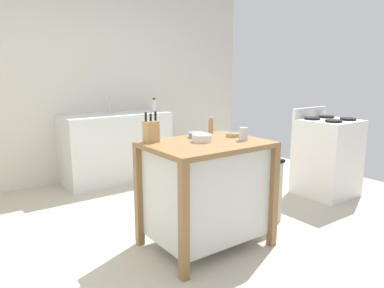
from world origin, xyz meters
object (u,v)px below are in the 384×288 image
Objects in this scene: bowl_stoneware_deep at (202,138)px; pepper_grinder at (211,126)px; kitchen_island at (206,188)px; bottle_spray_cleaner at (154,105)px; trash_bin at (260,191)px; sink_faucet at (110,105)px; knife_block at (151,131)px; bowl_ceramic_wide at (233,135)px; bowl_ceramic_small at (197,135)px; drinking_cup at (244,134)px; stove at (327,157)px.

pepper_grinder is (0.28, 0.24, 0.05)m from bowl_stoneware_deep.
bottle_spray_cleaner is (0.79, 2.22, 0.48)m from kitchen_island.
pepper_grinder reaches higher than bowl_stoneware_deep.
trash_bin is 2.86× the size of sink_faucet.
knife_block is at bearing 170.19° from trash_bin.
pepper_grinder reaches higher than bowl_ceramic_wide.
drinking_cup reaches higher than bowl_ceramic_small.
drinking_cup is at bearing -102.01° from bottle_spray_cleaner.
sink_faucet is 1.22× the size of bottle_spray_cleaner.
bowl_ceramic_small is 1.96m from stove.
knife_block reaches higher than kitchen_island.
bowl_ceramic_wide is 0.64× the size of bottle_spray_cleaner.
drinking_cup reaches higher than bowl_stoneware_deep.
sink_faucet is at bearing 75.09° from knife_block.
bowl_ceramic_wide reaches higher than trash_bin.
drinking_cup is (0.66, -0.38, -0.04)m from knife_block.
knife_block reaches higher than bowl_stoneware_deep.
sink_faucet is at bearing 92.37° from drinking_cup.
bottle_spray_cleaner is at bearing 69.94° from bowl_ceramic_small.
stove is at bearing 5.57° from kitchen_island.
bowl_ceramic_wide is 0.71× the size of bowl_stoneware_deep.
stove is at bearing -50.59° from sink_faucet.
bowl_stoneware_deep reaches higher than bowl_ceramic_small.
bowl_ceramic_wide is 0.18× the size of trash_bin.
kitchen_island is 0.53m from bowl_ceramic_wide.
pepper_grinder is (0.26, 0.27, 0.47)m from kitchen_island.
knife_block is at bearing -179.43° from pepper_grinder.
bottle_spray_cleaner is (0.81, 2.18, 0.06)m from bowl_stoneware_deep.
knife_block is 2.27m from bottle_spray_cleaner.
knife_block is 1.35× the size of bottle_spray_cleaner.
trash_bin is at bearing -11.50° from bowl_ceramic_small.
knife_block is at bearing 149.73° from drinking_cup.
kitchen_island is 5.98× the size of bowl_stoneware_deep.
kitchen_island is 0.94× the size of stove.
knife_block is at bearing -104.91° from sink_faucet.
bottle_spray_cleaner is (0.46, 2.16, 0.07)m from bowl_ceramic_wide.
stove is at bearing -1.74° from knife_block.
bowl_ceramic_small is 0.19m from bowl_stoneware_deep.
kitchen_island is at bearing -105.59° from bowl_ceramic_small.
sink_faucet is at bearing 168.03° from bottle_spray_cleaner.
trash_bin is (0.43, 0.20, -0.63)m from drinking_cup.
stove is (1.90, -0.02, -0.46)m from bowl_ceramic_small.
bowl_stoneware_deep is 0.16× the size of stove.
bowl_ceramic_small is 1.33× the size of drinking_cup.
drinking_cup is (0.31, -0.15, 0.02)m from bowl_stoneware_deep.
bowl_stoneware_deep is (-0.02, 0.03, 0.42)m from kitchen_island.
bottle_spray_cleaner is at bearing -11.97° from sink_faucet.
kitchen_island is 6.83× the size of bowl_ceramic_small.
bottle_spray_cleaner is at bearing 88.16° from trash_bin.
bowl_ceramic_small is (0.06, 0.21, 0.42)m from kitchen_island.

